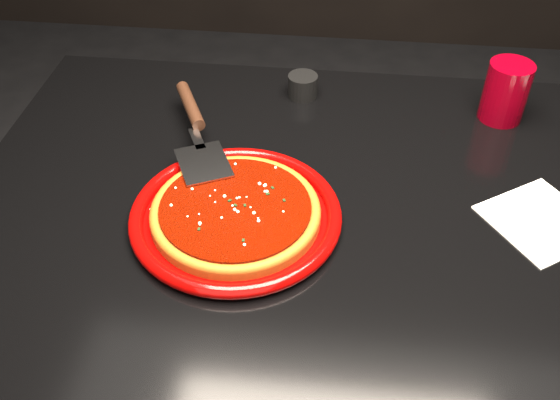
# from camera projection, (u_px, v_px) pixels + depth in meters

# --- Properties ---
(table) EXTENTS (1.20, 0.80, 0.75)m
(table) POSITION_uv_depth(u_px,v_px,m) (344.00, 360.00, 1.16)
(table) COLOR black
(table) RESTS_ON floor
(plate) EXTENTS (0.32, 0.32, 0.02)m
(plate) POSITION_uv_depth(u_px,v_px,m) (236.00, 215.00, 0.89)
(plate) COLOR #7A0302
(plate) RESTS_ON table
(pizza_crust) EXTENTS (0.26, 0.26, 0.01)m
(pizza_crust) POSITION_uv_depth(u_px,v_px,m) (236.00, 214.00, 0.88)
(pizza_crust) COLOR brown
(pizza_crust) RESTS_ON plate
(pizza_crust_rim) EXTENTS (0.26, 0.26, 0.02)m
(pizza_crust_rim) POSITION_uv_depth(u_px,v_px,m) (235.00, 210.00, 0.88)
(pizza_crust_rim) COLOR brown
(pizza_crust_rim) RESTS_ON plate
(pizza_sauce) EXTENTS (0.23, 0.23, 0.01)m
(pizza_sauce) POSITION_uv_depth(u_px,v_px,m) (235.00, 208.00, 0.88)
(pizza_sauce) COLOR #600A00
(pizza_sauce) RESTS_ON plate
(parmesan_dusting) EXTENTS (0.21, 0.21, 0.01)m
(parmesan_dusting) POSITION_uv_depth(u_px,v_px,m) (235.00, 205.00, 0.87)
(parmesan_dusting) COLOR #FFF6C6
(parmesan_dusting) RESTS_ON plate
(basil_flecks) EXTENTS (0.19, 0.19, 0.00)m
(basil_flecks) POSITION_uv_depth(u_px,v_px,m) (235.00, 206.00, 0.87)
(basil_flecks) COLOR black
(basil_flecks) RESTS_ON plate
(pizza_server) EXTENTS (0.21, 0.32, 0.02)m
(pizza_server) POSITION_uv_depth(u_px,v_px,m) (197.00, 130.00, 0.99)
(pizza_server) COLOR silver
(pizza_server) RESTS_ON plate
(cup) EXTENTS (0.08, 0.08, 0.10)m
(cup) POSITION_uv_depth(u_px,v_px,m) (506.00, 92.00, 1.05)
(cup) COLOR maroon
(cup) RESTS_ON table
(napkin_a) EXTENTS (0.19, 0.19, 0.00)m
(napkin_a) POSITION_uv_depth(u_px,v_px,m) (541.00, 221.00, 0.89)
(napkin_a) COLOR white
(napkin_a) RESTS_ON table
(ramekin) EXTENTS (0.06, 0.06, 0.04)m
(ramekin) POSITION_uv_depth(u_px,v_px,m) (303.00, 86.00, 1.13)
(ramekin) COLOR black
(ramekin) RESTS_ON table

